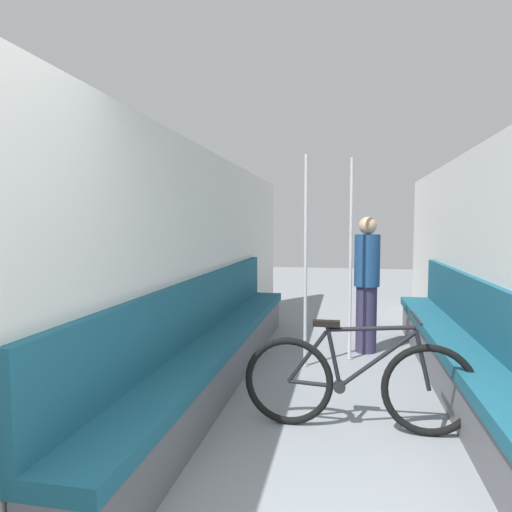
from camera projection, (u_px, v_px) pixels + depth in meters
The scene contains 8 objects.
wall_left at pixel (194, 265), 4.40m from camera, with size 0.10×9.20×2.30m, color silver.
wall_right at pixel (498, 270), 3.88m from camera, with size 0.10×9.20×2.30m, color silver.
bench_seat_row_left at pixel (218, 348), 4.41m from camera, with size 0.44×5.22×1.04m.
bench_seat_row_right at pixel (465, 362), 3.97m from camera, with size 0.44×5.22×1.04m.
bicycle at pixel (357, 383), 3.39m from camera, with size 1.70×0.46×0.88m.
grab_pole_near at pixel (306, 264), 4.88m from camera, with size 0.08×0.08×2.28m.
grab_pole_far at pixel (351, 262), 5.13m from camera, with size 0.08×0.08×2.28m.
passenger_standing at pixel (367, 283), 5.45m from camera, with size 0.30×0.30×1.63m.
Camera 1 is at (0.08, -1.19, 1.54)m, focal length 32.00 mm.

